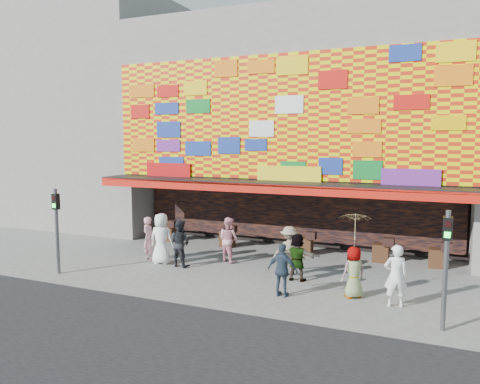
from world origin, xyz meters
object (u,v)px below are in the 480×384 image
(ped_e, at_px, (283,270))
(ped_c, at_px, (180,243))
(parasol, at_px, (355,227))
(ped_f, at_px, (297,257))
(ped_d, at_px, (289,251))
(ped_h, at_px, (396,276))
(ped_a, at_px, (161,239))
(ped_b, at_px, (149,239))
(ped_i, at_px, (229,239))
(signal_right, at_px, (446,257))
(ped_g, at_px, (354,272))
(signal_left, at_px, (57,221))

(ped_e, bearing_deg, ped_c, -17.83)
(parasol, bearing_deg, ped_f, 154.37)
(ped_e, height_order, ped_f, ped_e)
(ped_d, xyz_separation_m, ped_h, (3.68, -1.80, 0.04))
(ped_a, bearing_deg, parasol, 166.54)
(ped_b, xyz_separation_m, ped_h, (9.28, -1.51, 0.03))
(ped_h, bearing_deg, ped_i, -38.42)
(ped_i, bearing_deg, parasol, 178.16)
(signal_right, xyz_separation_m, ped_g, (-2.46, 1.57, -1.09))
(ped_f, bearing_deg, ped_e, 91.57)
(ped_h, relative_size, ped_i, 1.03)
(ped_b, xyz_separation_m, ped_f, (6.05, -0.24, -0.06))
(ped_e, bearing_deg, ped_h, -169.58)
(ped_b, relative_size, ped_h, 0.96)
(ped_a, relative_size, ped_e, 1.20)
(signal_left, distance_m, ped_a, 3.76)
(ped_h, bearing_deg, ped_g, -30.27)
(ped_f, relative_size, ped_h, 0.89)
(ped_h, bearing_deg, parasol, -30.27)
(ped_h, xyz_separation_m, ped_i, (-6.34, 2.55, -0.02))
(parasol, bearing_deg, ped_b, 171.47)
(signal_right, relative_size, ped_g, 1.95)
(ped_a, distance_m, ped_g, 7.39)
(signal_left, relative_size, parasol, 1.67)
(signal_left, bearing_deg, ped_g, 9.00)
(ped_g, bearing_deg, ped_e, -22.54)
(ped_i, bearing_deg, signal_right, 175.10)
(ped_h, xyz_separation_m, parasol, (-1.21, 0.30, 1.24))
(ped_g, distance_m, ped_h, 1.25)
(ped_b, relative_size, ped_f, 1.08)
(signal_left, xyz_separation_m, ped_f, (7.92, 2.54, -1.06))
(ped_a, relative_size, parasol, 1.07)
(ped_g, relative_size, parasol, 0.86)
(ped_e, relative_size, ped_g, 1.04)
(ped_e, distance_m, ped_h, 3.21)
(ped_a, height_order, ped_e, ped_a)
(ped_g, xyz_separation_m, parasol, (-0.00, 0.00, 1.35))
(ped_b, bearing_deg, ped_i, -138.48)
(ped_g, height_order, parasol, parasol)
(ped_c, xyz_separation_m, ped_f, (4.50, 0.03, -0.08))
(ped_f, xyz_separation_m, ped_h, (3.23, -1.27, 0.09))
(signal_right, height_order, ped_g, signal_right)
(signal_right, height_order, parasol, signal_right)
(ped_b, height_order, ped_h, ped_h)
(ped_d, bearing_deg, ped_g, 131.74)
(ped_c, bearing_deg, ped_e, 165.63)
(parasol, bearing_deg, ped_h, -13.74)
(ped_c, height_order, ped_h, ped_h)
(signal_left, distance_m, ped_f, 8.39)
(ped_d, bearing_deg, ped_h, 137.03)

